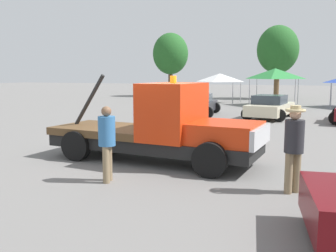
% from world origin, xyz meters
% --- Properties ---
extents(ground_plane, '(160.00, 160.00, 0.00)m').
position_xyz_m(ground_plane, '(0.00, 0.00, 0.00)').
color(ground_plane, slate).
extents(tow_truck, '(6.36, 2.45, 2.51)m').
position_xyz_m(tow_truck, '(0.39, -0.02, 0.96)').
color(tow_truck, black).
rests_on(tow_truck, ground).
extents(person_near_truck, '(0.41, 0.41, 1.87)m').
position_xyz_m(person_near_truck, '(4.02, -1.56, 1.10)').
color(person_near_truck, '#847051').
rests_on(person_near_truck, ground).
extents(person_at_hood, '(0.40, 0.40, 1.78)m').
position_xyz_m(person_at_hood, '(-0.05, -2.36, 1.03)').
color(person_at_hood, '#847051').
rests_on(person_at_hood, ground).
extents(parked_car_charcoal, '(2.80, 4.84, 1.34)m').
position_xyz_m(parked_car_charcoal, '(-2.60, 12.13, 0.65)').
color(parked_car_charcoal, '#2D2D33').
rests_on(parked_car_charcoal, ground).
extents(parked_car_cream, '(2.78, 4.45, 1.34)m').
position_xyz_m(parked_car_cream, '(1.73, 12.17, 0.65)').
color(parked_car_cream, beige).
rests_on(parked_car_cream, ground).
extents(canopy_tent_white, '(3.19, 3.19, 2.57)m').
position_xyz_m(canopy_tent_white, '(-4.06, 22.74, 2.20)').
color(canopy_tent_white, '#9E9EA3').
rests_on(canopy_tent_white, ground).
extents(canopy_tent_green, '(3.46, 3.46, 2.97)m').
position_xyz_m(canopy_tent_green, '(0.83, 21.42, 2.55)').
color(canopy_tent_green, '#9E9EA3').
rests_on(canopy_tent_green, ground).
extents(tree_left, '(3.97, 3.97, 7.09)m').
position_xyz_m(tree_left, '(-11.69, 29.88, 4.76)').
color(tree_left, brown).
rests_on(tree_left, ground).
extents(tree_center, '(4.12, 4.12, 7.35)m').
position_xyz_m(tree_center, '(-0.01, 29.81, 4.93)').
color(tree_center, brown).
rests_on(tree_center, ground).
extents(traffic_cone, '(0.40, 0.40, 0.55)m').
position_xyz_m(traffic_cone, '(-0.95, 2.96, 0.25)').
color(traffic_cone, black).
rests_on(traffic_cone, ground).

